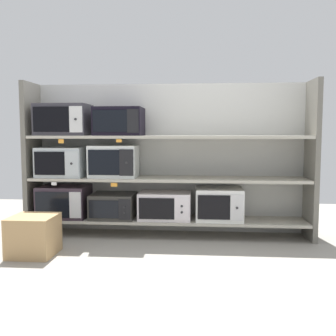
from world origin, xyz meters
TOP-DOWN VIEW (x-y plane):
  - ground at (0.00, -1.00)m, footprint 6.88×6.00m
  - back_panel at (0.00, 0.23)m, footprint 3.08×0.04m
  - upright_left at (-1.47, 0.00)m, footprint 0.05×0.42m
  - upright_right at (1.47, 0.00)m, footprint 0.05×0.42m
  - shelf_0 at (0.00, 0.00)m, footprint 2.88×0.42m
  - microwave_0 at (-1.13, -0.00)m, footprint 0.51×0.41m
  - microwave_1 at (-0.59, -0.00)m, footprint 0.46×0.43m
  - microwave_2 at (-0.03, -0.00)m, footprint 0.54×0.39m
  - microwave_3 at (0.54, -0.00)m, footprint 0.48×0.41m
  - shelf_1 at (0.00, 0.00)m, footprint 2.88×0.42m
  - microwave_4 at (-1.14, -0.00)m, footprint 0.49×0.40m
  - microwave_5 at (-0.58, -0.00)m, footprint 0.49×0.36m
  - price_tag_0 at (-1.15, -0.21)m, footprint 0.05×0.00m
  - price_tag_1 at (-0.53, -0.21)m, footprint 0.07×0.00m
  - shelf_2 at (0.00, 0.00)m, footprint 2.88×0.42m
  - microwave_6 at (-1.11, -0.00)m, footprint 0.54×0.41m
  - microwave_7 at (-0.51, -0.00)m, footprint 0.49×0.42m
  - price_tag_2 at (-1.07, -0.21)m, footprint 0.06×0.00m
  - price_tag_3 at (-0.47, -0.21)m, footprint 0.06×0.00m
  - shipping_carton at (-1.15, -0.75)m, footprint 0.39×0.39m

SIDE VIEW (x-z plane):
  - ground at x=0.00m, z-range -0.02..0.00m
  - shelf_0 at x=0.00m, z-range 0.15..0.18m
  - shipping_carton at x=-1.15m, z-range 0.00..0.35m
  - microwave_1 at x=-0.59m, z-range 0.18..0.44m
  - microwave_2 at x=-0.03m, z-range 0.18..0.47m
  - microwave_3 at x=0.54m, z-range 0.18..0.52m
  - microwave_0 at x=-1.13m, z-range 0.18..0.52m
  - price_tag_1 at x=-0.53m, z-range 0.55..0.59m
  - price_tag_0 at x=-1.15m, z-range 0.56..0.59m
  - shelf_1 at x=0.00m, z-range 0.59..0.62m
  - microwave_4 at x=-1.14m, z-range 0.62..0.94m
  - microwave_5 at x=-0.58m, z-range 0.62..0.96m
  - back_panel at x=0.00m, z-range 0.00..1.62m
  - upright_left at x=-1.47m, z-range 0.00..1.62m
  - upright_right at x=1.47m, z-range 0.00..1.62m
  - price_tag_2 at x=-1.07m, z-range 0.99..1.03m
  - price_tag_3 at x=-0.47m, z-range 1.00..1.03m
  - shelf_2 at x=0.00m, z-range 1.03..1.06m
  - microwave_7 at x=-0.51m, z-range 1.06..1.36m
  - microwave_6 at x=-1.11m, z-range 1.06..1.39m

